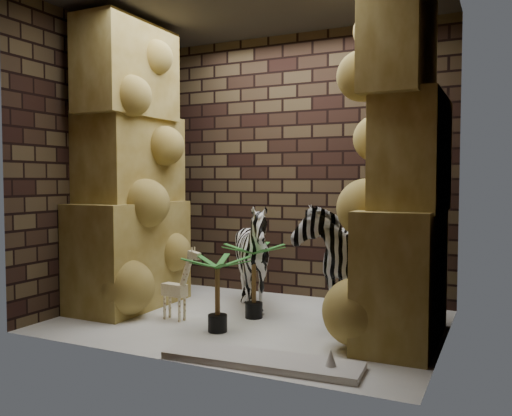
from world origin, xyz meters
The scene contains 13 objects.
floor centered at (0.00, 0.00, 0.00)m, with size 3.50×3.50×0.00m, color white.
wall_back centered at (0.00, 1.25, 1.50)m, with size 3.50×3.50×0.00m, color black.
wall_front centered at (0.00, -1.25, 1.50)m, with size 3.50×3.50×0.00m, color black.
wall_left centered at (-1.75, 0.00, 1.50)m, with size 3.00×3.00×0.00m, color black.
wall_right centered at (1.75, 0.00, 1.50)m, with size 3.00×3.00×0.00m, color black.
rock_pillar_left centered at (-1.40, 0.00, 1.50)m, with size 0.68×1.30×3.00m, color tan, non-canonical shape.
rock_pillar_right centered at (1.42, 0.00, 1.50)m, with size 0.58×1.25×3.00m, color tan, non-canonical shape.
zebra_right centered at (0.70, 0.38, 0.67)m, with size 0.61×1.13×1.34m, color white.
zebra_left centered at (-0.13, 0.37, 0.50)m, with size 0.88×1.09×0.99m, color white.
giraffe_toy centered at (-0.66, -0.27, 0.37)m, with size 0.38×0.13×0.74m, color #F5E6B7, non-canonical shape.
palm_front centered at (-0.01, 0.12, 0.37)m, with size 0.36×0.36×0.73m, color #277127, non-canonical shape.
palm_back centered at (-0.09, -0.43, 0.34)m, with size 0.36×0.36×0.68m, color #277127, non-canonical shape.
surfboard centered at (0.60, -1.01, 0.03)m, with size 1.47×0.36×0.05m, color silver.
Camera 1 is at (2.19, -4.44, 1.33)m, focal length 37.10 mm.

